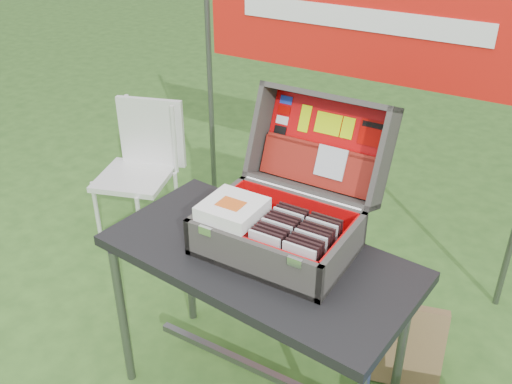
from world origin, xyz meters
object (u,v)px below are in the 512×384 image
Objects in this scene: table at (259,327)px; chair at (134,179)px; suitcase at (286,186)px; cardboard_box at (401,345)px.

chair is (-1.14, 0.59, 0.06)m from table.
chair is at bearing 158.44° from table.
suitcase reaches higher than chair.
suitcase is at bearing -40.36° from chair.
chair is at bearing 157.90° from cardboard_box.
suitcase is 1.49× the size of cardboard_box.
table is 0.62m from cardboard_box.
chair is 1.64m from cardboard_box.
suitcase is at bearing 74.59° from table.
suitcase reaches higher than cardboard_box.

